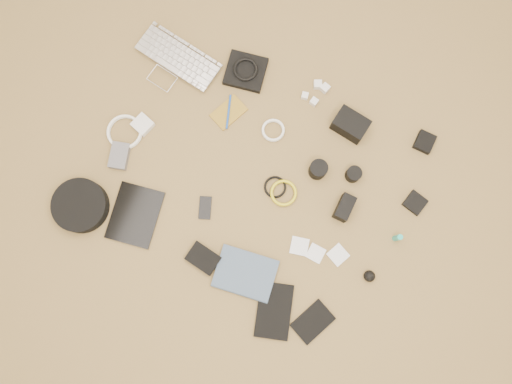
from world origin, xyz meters
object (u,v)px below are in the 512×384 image
at_px(phone, 205,208).
at_px(paperback, 239,295).
at_px(tablet, 135,215).
at_px(headphone_case, 80,206).
at_px(laptop, 172,67).
at_px(dslr_camera, 350,125).

distance_m(phone, paperback, 0.39).
bearing_deg(tablet, headphone_case, -173.96).
bearing_deg(tablet, laptop, 93.39).
relative_size(dslr_camera, tablet, 0.57).
bearing_deg(paperback, phone, 38.96).
bearing_deg(phone, laptop, 107.65).
distance_m(dslr_camera, paperback, 0.86).
relative_size(laptop, tablet, 1.51).
relative_size(laptop, headphone_case, 1.65).
distance_m(phone, headphone_case, 0.52).
bearing_deg(laptop, dslr_camera, 14.43).
height_order(laptop, headphone_case, headphone_case).
height_order(dslr_camera, phone, dslr_camera).
relative_size(phone, paperback, 0.41).
height_order(dslr_camera, headphone_case, dslr_camera).
xyz_separation_m(laptop, headphone_case, (-0.07, -0.72, 0.02)).
distance_m(laptop, dslr_camera, 0.83).
height_order(tablet, phone, tablet).
relative_size(dslr_camera, phone, 1.45).
bearing_deg(phone, dslr_camera, 33.18).
xyz_separation_m(dslr_camera, phone, (-0.42, -0.58, -0.04)).
bearing_deg(dslr_camera, laptop, -166.44).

